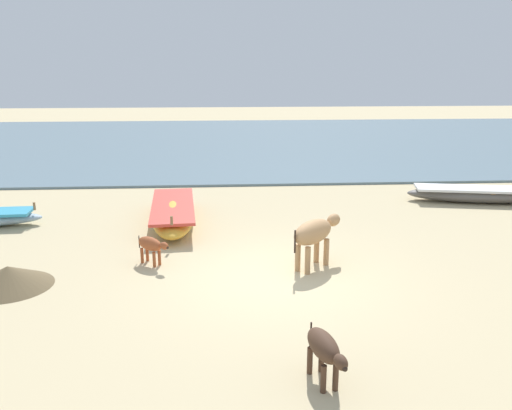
# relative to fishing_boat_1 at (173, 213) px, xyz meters

# --- Properties ---
(ground) EXTENTS (80.00, 80.00, 0.00)m
(ground) POSITION_rel_fishing_boat_1_xyz_m (2.31, -3.70, -0.29)
(ground) COLOR #CCB789
(sea_water) EXTENTS (60.00, 20.00, 0.08)m
(sea_water) POSITION_rel_fishing_boat_1_xyz_m (2.31, 14.12, -0.25)
(sea_water) COLOR slate
(sea_water) RESTS_ON ground
(fishing_boat_1) EXTENTS (1.37, 4.01, 0.73)m
(fishing_boat_1) POSITION_rel_fishing_boat_1_xyz_m (0.00, 0.00, 0.00)
(fishing_boat_1) COLOR gold
(fishing_boat_1) RESTS_ON ground
(fishing_boat_3) EXTENTS (4.20, 1.65, 0.64)m
(fishing_boat_3) POSITION_rel_fishing_boat_1_xyz_m (8.86, 1.62, -0.05)
(fishing_boat_3) COLOR #5B5651
(fishing_boat_3) RESTS_ON ground
(cow_adult_tan) EXTENTS (1.28, 1.28, 1.01)m
(cow_adult_tan) POSITION_rel_fishing_boat_1_xyz_m (3.11, -3.19, 0.44)
(cow_adult_tan) COLOR tan
(cow_adult_tan) RESTS_ON ground
(calf_near_dark) EXTENTS (0.47, 1.06, 0.69)m
(calf_near_dark) POSITION_rel_fishing_boat_1_xyz_m (2.55, -7.21, 0.21)
(calf_near_dark) COLOR #4C3323
(calf_near_dark) RESTS_ON ground
(calf_far_rust) EXTENTS (0.77, 0.71, 0.58)m
(calf_far_rust) POSITION_rel_fishing_boat_1_xyz_m (-0.20, -2.83, 0.13)
(calf_far_rust) COLOR #9E4C28
(calf_far_rust) RESTS_ON ground
(debris_pile_0) EXTENTS (2.21, 2.21, 0.40)m
(debris_pile_0) POSITION_rel_fishing_boat_1_xyz_m (-2.71, -3.79, -0.09)
(debris_pile_0) COLOR brown
(debris_pile_0) RESTS_ON ground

